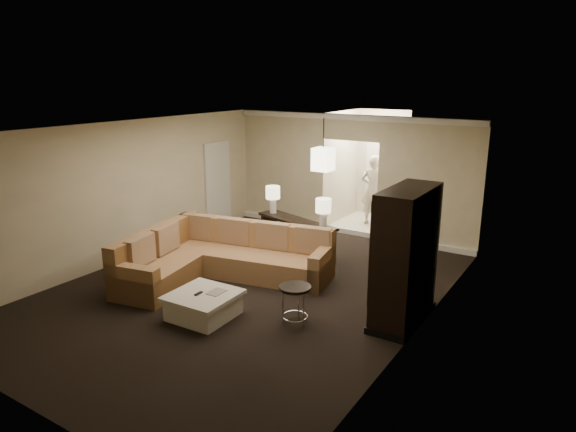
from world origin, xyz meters
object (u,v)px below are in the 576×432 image
Objects in this scene: sectional_sofa at (219,258)px; armoire at (405,259)px; console_table at (297,234)px; person at (374,186)px; coffee_table at (204,305)px; drink_table at (295,297)px.

sectional_sofa is 3.54m from armoire.
person is (0.40, 3.01, 0.52)m from console_table.
coffee_table is 1.65× the size of drink_table.
person is at bearing 98.95° from console_table.
armoire is 3.44× the size of drink_table.
armoire is at bearing -13.13° from console_table.
sectional_sofa is at bearing 159.61° from drink_table.
drink_table is at bearing -143.97° from armoire.
armoire reaches higher than drink_table.
person is at bearing 118.27° from armoire.
person is at bearing 88.79° from coffee_table.
console_table is at bearing 71.73° from person.
coffee_table is at bearing -155.99° from drink_table.
console_table is 0.98× the size of armoire.
person is (0.13, 6.21, 0.78)m from coffee_table.
coffee_table is 0.51× the size of person.
armoire is (2.90, -1.65, 0.54)m from console_table.
sectional_sofa is at bearing 121.38° from coffee_table.
coffee_table is at bearing -69.41° from sectional_sofa.
coffee_table is 0.48× the size of armoire.
person is (0.98, 4.83, 0.59)m from sectional_sofa.
armoire is at bearing 30.43° from coffee_table.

